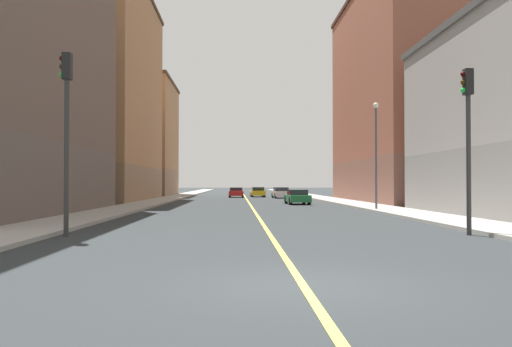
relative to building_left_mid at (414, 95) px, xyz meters
name	(u,v)px	position (x,y,z in m)	size (l,w,h in m)	color
ground_plane	(303,285)	(-15.89, -39.96, -10.28)	(400.00, 400.00, 0.00)	#282D2F
sidewalk_left	(324,198)	(-7.14, 9.04, -10.20)	(2.98, 168.00, 0.15)	#9E9B93
sidewalk_right	(168,199)	(-24.65, 9.04, -10.20)	(2.98, 168.00, 0.15)	#9E9B93
lane_center_stripe	(247,199)	(-15.89, 9.04, -10.27)	(0.16, 154.00, 0.01)	#E5D14C
building_left_mid	(414,95)	(0.00, 0.00, 0.00)	(11.59, 24.04, 20.54)	brown
building_right_midblock	(92,95)	(-31.78, 4.20, 0.52)	(11.59, 21.65, 21.58)	#8F6B4F
building_right_distant	(133,139)	(-31.78, 25.37, -2.12)	(11.59, 16.06, 16.29)	#8F6B4F
traffic_light_left_near	(468,127)	(-9.04, -31.44, -6.53)	(0.40, 0.32, 5.76)	#2D2D2D
traffic_light_right_near	(66,118)	(-22.78, -31.44, -6.29)	(0.40, 0.32, 6.18)	#2D2D2D
street_lamp_left_near	(376,144)	(-8.02, -15.89, -5.95)	(0.36, 0.36, 6.86)	#4C4C51
car_yellow	(258,192)	(-14.23, 19.15, -9.64)	(1.91, 4.65, 1.27)	gold
car_red	(236,192)	(-17.05, 16.91, -9.66)	(1.89, 3.95, 1.25)	red
car_white	(281,193)	(-11.65, 13.55, -9.64)	(2.07, 4.67, 1.29)	white
car_green	(297,197)	(-11.86, -5.01, -9.66)	(1.93, 4.08, 1.25)	#1E6B38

